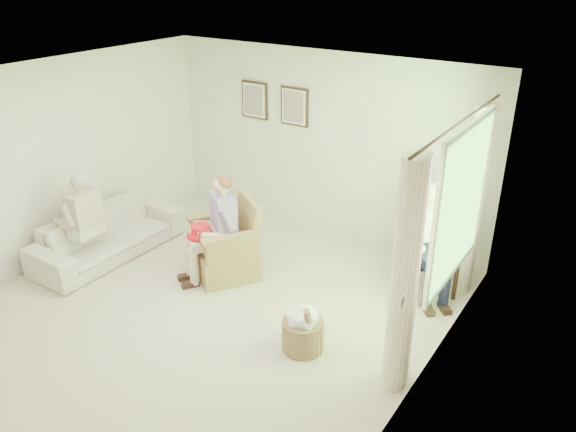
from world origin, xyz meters
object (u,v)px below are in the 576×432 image
object	(u,v)px
person_wicker	(218,223)
hatbox	(303,328)
wicker_armchair	(227,251)
wood_armchair	(429,249)
red_hat	(201,232)
person_dark	(427,234)
sofa	(108,234)
person_sofa	(80,216)

from	to	relation	value
person_wicker	hatbox	distance (m)	1.82
wicker_armchair	wood_armchair	bearing A→B (deg)	59.57
wicker_armchair	red_hat	distance (m)	0.49
person_dark	wicker_armchair	bearing A→B (deg)	160.64
wicker_armchair	hatbox	bearing A→B (deg)	8.36
wood_armchair	person_dark	bearing A→B (deg)	-132.09
person_wicker	red_hat	distance (m)	0.24
wicker_armchair	wood_armchair	xyz separation A→B (m)	(2.25, 1.10, 0.21)
wood_armchair	person_dark	distance (m)	0.31
wood_armchair	hatbox	size ratio (longest dim) A/B	1.49
red_hat	sofa	bearing A→B (deg)	-171.93
wicker_armchair	sofa	distance (m)	1.73
sofa	person_dark	xyz separation A→B (m)	(3.90, 1.45, 0.49)
person_dark	person_wicker	bearing A→B (deg)	163.44
sofa	person_sofa	distance (m)	0.56
person_dark	red_hat	xyz separation A→B (m)	(-2.39, -1.24, -0.12)
wood_armchair	person_sofa	bearing A→B (deg)	164.90
person_sofa	hatbox	size ratio (longest dim) A/B	1.97
person_dark	wood_armchair	bearing A→B (deg)	47.91
wicker_armchair	person_dark	bearing A→B (deg)	56.21
person_wicker	person_dark	distance (m)	2.49
wood_armchair	person_wicker	xyz separation A→B (m)	(-2.25, -1.23, 0.25)
wicker_armchair	red_hat	world-z (taller)	wicker_armchair
wood_armchair	sofa	xyz separation A→B (m)	(-3.90, -1.61, -0.22)
person_dark	red_hat	size ratio (longest dim) A/B	4.03
wicker_armchair	person_sofa	distance (m)	1.91
wicker_armchair	person_sofa	bearing A→B (deg)	-118.32
person_dark	hatbox	world-z (taller)	person_dark
sofa	hatbox	world-z (taller)	hatbox
person_wicker	person_dark	size ratio (longest dim) A/B	0.98
person_wicker	person_sofa	xyz separation A→B (m)	(-1.65, -0.75, -0.05)
person_dark	red_hat	bearing A→B (deg)	165.28
red_hat	hatbox	size ratio (longest dim) A/B	0.52
person_wicker	red_hat	xyz separation A→B (m)	(-0.14, -0.16, -0.10)
sofa	red_hat	xyz separation A→B (m)	(1.50, 0.21, 0.37)
person_wicker	hatbox	world-z (taller)	person_wicker
person_wicker	person_sofa	distance (m)	1.81
sofa	person_sofa	size ratio (longest dim) A/B	1.64
wicker_armchair	red_hat	bearing A→B (deg)	-82.33
wicker_armchair	hatbox	world-z (taller)	wicker_armchair
wood_armchair	red_hat	size ratio (longest dim) A/B	2.83
sofa	person_dark	world-z (taller)	person_dark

